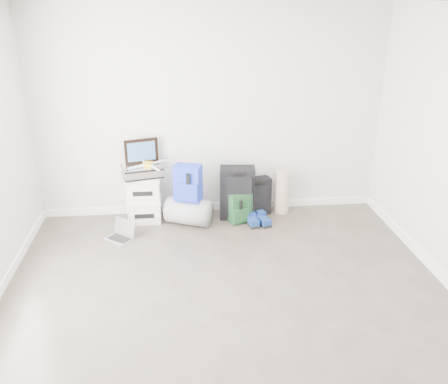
{
  "coord_description": "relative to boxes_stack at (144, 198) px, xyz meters",
  "views": [
    {
      "loc": [
        -0.44,
        -3.45,
        2.76
      ],
      "look_at": [
        0.12,
        1.9,
        0.51
      ],
      "focal_mm": 38.0,
      "sensor_mm": 36.0,
      "label": 1
    }
  ],
  "objects": [
    {
      "name": "laptop",
      "position": [
        -0.27,
        -0.48,
        -0.26
      ],
      "size": [
        0.39,
        0.37,
        0.22
      ],
      "rotation": [
        0.0,
        0.0,
        -0.66
      ],
      "color": "silver",
      "rests_on": "ground"
    },
    {
      "name": "green_backpack",
      "position": [
        1.23,
        -0.17,
        -0.12
      ],
      "size": [
        0.32,
        0.28,
        0.39
      ],
      "rotation": [
        0.0,
        0.0,
        0.36
      ],
      "color": "#12331E",
      "rests_on": "ground"
    },
    {
      "name": "painting",
      "position": [
        0.0,
        0.1,
        0.61
      ],
      "size": [
        0.42,
        0.15,
        0.32
      ],
      "rotation": [
        0.0,
        0.0,
        0.28
      ],
      "color": "black",
      "rests_on": "briefcase"
    },
    {
      "name": "boxes_stack",
      "position": [
        0.0,
        0.0,
        0.0
      ],
      "size": [
        0.44,
        0.36,
        0.62
      ],
      "rotation": [
        0.0,
        0.0,
        -0.02
      ],
      "color": "silver",
      "rests_on": "ground"
    },
    {
      "name": "rolled_rug",
      "position": [
        1.83,
        0.06,
        -0.02
      ],
      "size": [
        0.19,
        0.19,
        0.59
      ],
      "primitive_type": "cylinder",
      "color": "#A08571",
      "rests_on": "ground"
    },
    {
      "name": "briefcase",
      "position": [
        0.0,
        0.0,
        0.38
      ],
      "size": [
        0.54,
        0.45,
        0.14
      ],
      "primitive_type": "cube",
      "rotation": [
        0.0,
        0.0,
        0.22
      ],
      "color": "#B2B2B7",
      "rests_on": "boxes_stack"
    },
    {
      "name": "large_suitcase",
      "position": [
        1.21,
        -0.03,
        0.03
      ],
      "size": [
        0.48,
        0.34,
        0.7
      ],
      "rotation": [
        0.0,
        0.0,
        -0.12
      ],
      "color": "black",
      "rests_on": "ground"
    },
    {
      "name": "ground",
      "position": [
        0.89,
        -2.25,
        -0.31
      ],
      "size": [
        5.0,
        5.0,
        0.0
      ],
      "primitive_type": "plane",
      "color": "#3D332C",
      "rests_on": "ground"
    },
    {
      "name": "room_envelope",
      "position": [
        0.89,
        -2.23,
        1.41
      ],
      "size": [
        4.52,
        5.02,
        2.71
      ],
      "color": "silver",
      "rests_on": "ground"
    },
    {
      "name": "shoes",
      "position": [
        1.44,
        -0.26,
        -0.26
      ],
      "size": [
        0.32,
        0.32,
        0.1
      ],
      "rotation": [
        0.0,
        0.0,
        0.25
      ],
      "color": "black",
      "rests_on": "ground"
    },
    {
      "name": "blue_backpack",
      "position": [
        0.57,
        -0.19,
        0.25
      ],
      "size": [
        0.38,
        0.33,
        0.46
      ],
      "rotation": [
        0.0,
        0.0,
        -0.34
      ],
      "color": "#1B28B3",
      "rests_on": "duffel_bag"
    },
    {
      "name": "duffel_bag",
      "position": [
        0.57,
        -0.16,
        -0.14
      ],
      "size": [
        0.65,
        0.54,
        0.35
      ],
      "primitive_type": "cylinder",
      "rotation": [
        0.0,
        1.57,
        -0.42
      ],
      "color": "gray",
      "rests_on": "ground"
    },
    {
      "name": "drone",
      "position": [
        0.08,
        -0.02,
        0.47
      ],
      "size": [
        0.49,
        0.49,
        0.05
      ],
      "rotation": [
        0.0,
        0.0,
        -0.24
      ],
      "color": "gold",
      "rests_on": "briefcase"
    },
    {
      "name": "carry_on",
      "position": [
        1.5,
        0.04,
        -0.06
      ],
      "size": [
        0.36,
        0.28,
        0.51
      ],
      "rotation": [
        0.0,
        0.0,
        0.26
      ],
      "color": "black",
      "rests_on": "ground"
    }
  ]
}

